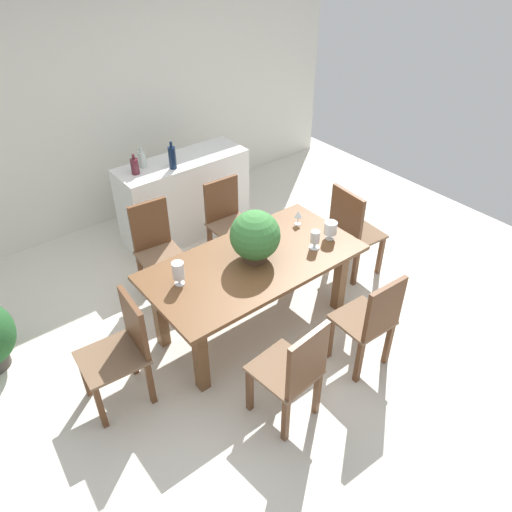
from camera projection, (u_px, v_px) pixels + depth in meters
ground_plane at (252, 322)px, 4.71m from camera, size 7.04×7.04×0.00m
back_wall at (109, 112)px, 5.58m from camera, size 6.40×0.10×2.60m
dining_table at (254, 271)px, 4.32m from camera, size 1.90×0.96×0.75m
chair_near_left at (295, 371)px, 3.53m from camera, size 0.46×0.49×0.98m
chair_near_right at (372, 320)px, 3.96m from camera, size 0.44×0.43×0.95m
chair_far_left at (156, 246)px, 4.78m from camera, size 0.45×0.46×0.98m
chair_head_end at (123, 347)px, 3.73m from camera, size 0.51×0.47×0.94m
chair_far_right at (227, 218)px, 5.22m from camera, size 0.45×0.46×0.93m
chair_foot_end at (351, 228)px, 5.00m from camera, size 0.46×0.50×1.00m
flower_centerpiece at (255, 236)px, 4.12m from camera, size 0.43×0.43×0.46m
crystal_vase_left at (331, 228)px, 4.45m from camera, size 0.12×0.12×0.18m
crystal_vase_center_near at (315, 238)px, 4.34m from camera, size 0.10×0.10×0.18m
crystal_vase_right at (178, 271)px, 3.91m from camera, size 0.10×0.10×0.21m
wine_glass at (298, 215)px, 4.65m from camera, size 0.07×0.07×0.15m
kitchen_counter at (185, 197)px, 5.68m from camera, size 1.48×0.52×0.94m
wine_bottle_green at (135, 166)px, 5.08m from camera, size 0.08×0.08×0.22m
wine_bottle_dark at (142, 159)px, 5.20m from camera, size 0.08×0.08×0.23m
wine_bottle_amber at (172, 157)px, 5.16m from camera, size 0.08×0.08×0.30m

